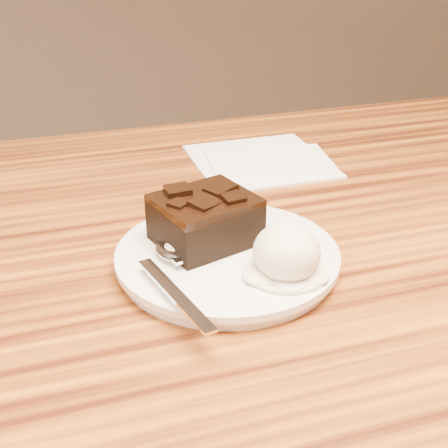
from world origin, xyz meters
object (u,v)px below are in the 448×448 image
object	(u,v)px
spoon	(174,252)
napkin	(260,160)
plate	(227,259)
brownie	(205,223)
ice_cream_scoop	(287,252)

from	to	relation	value
spoon	napkin	bearing A→B (deg)	40.26
spoon	plate	bearing A→B (deg)	-18.90
plate	napkin	distance (m)	0.26
brownie	ice_cream_scoop	xyz separation A→B (m)	(0.05, -0.07, 0.00)
napkin	brownie	bearing A→B (deg)	-122.80
spoon	ice_cream_scoop	bearing A→B (deg)	-45.93
spoon	napkin	distance (m)	0.29
ice_cream_scoop	napkin	bearing A→B (deg)	73.30
plate	brownie	world-z (taller)	brownie
plate	ice_cream_scoop	xyz separation A→B (m)	(0.04, -0.05, 0.03)
napkin	ice_cream_scoop	bearing A→B (deg)	-106.70
plate	napkin	size ratio (longest dim) A/B	1.23
ice_cream_scoop	spoon	world-z (taller)	ice_cream_scoop
plate	ice_cream_scoop	world-z (taller)	ice_cream_scoop
plate	brownie	bearing A→B (deg)	120.36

